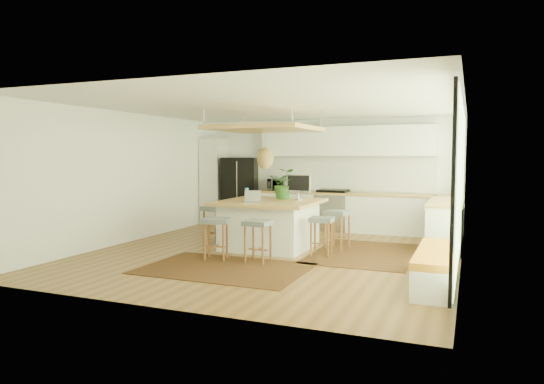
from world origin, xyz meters
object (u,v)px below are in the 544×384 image
at_px(laptop, 252,196).
at_px(stool_near_left, 216,239).
at_px(monitor, 299,187).
at_px(microwave, 280,183).
at_px(island, 270,224).
at_px(stool_right_front, 321,236).
at_px(fridge, 240,190).
at_px(island_plant, 284,187).
at_px(stool_left_side, 217,228).
at_px(stool_near_right, 258,242).
at_px(stool_right_back, 337,231).

bearing_deg(laptop, stool_near_left, -121.63).
xyz_separation_m(monitor, microwave, (-1.29, 2.31, -0.08)).
bearing_deg(microwave, stool_near_left, -71.10).
xyz_separation_m(island, laptop, (-0.17, -0.48, 0.58)).
distance_m(stool_right_front, microwave, 3.64).
xyz_separation_m(fridge, monitor, (2.39, -2.30, 0.26)).
bearing_deg(island_plant, stool_left_side, -154.37).
height_order(stool_near_right, monitor, monitor).
relative_size(laptop, microwave, 0.60).
bearing_deg(laptop, stool_right_back, 16.76).
height_order(fridge, laptop, fridge).
xyz_separation_m(fridge, stool_right_back, (3.17, -2.24, -0.57)).
relative_size(stool_right_front, island_plant, 1.11).
relative_size(island, monitor, 3.35).
relative_size(island, stool_near_left, 2.57).
xyz_separation_m(stool_right_front, island_plant, (-1.02, 0.80, 0.82)).
bearing_deg(stool_near_right, fridge, 119.57).
bearing_deg(stool_near_right, island, 103.90).
distance_m(fridge, stool_left_side, 2.94).
xyz_separation_m(stool_right_front, laptop, (-1.32, -0.13, 0.70)).
bearing_deg(stool_right_back, stool_left_side, -167.46).
bearing_deg(microwave, island_plant, -53.00).
bearing_deg(island, stool_left_side, -172.39).
bearing_deg(monitor, laptop, -114.35).
distance_m(stool_near_left, monitor, 2.11).
distance_m(island, stool_left_side, 1.12).
bearing_deg(laptop, stool_near_right, -73.80).
relative_size(island, stool_near_right, 2.58).
bearing_deg(stool_right_front, laptop, -174.25).
bearing_deg(stool_near_left, fridge, 110.15).
bearing_deg(laptop, microwave, 87.18).
height_order(laptop, monitor, monitor).
bearing_deg(island_plant, stool_right_front, -37.98).
height_order(stool_near_left, stool_left_side, stool_left_side).
bearing_deg(stool_near_left, stool_right_front, 32.62).
distance_m(stool_near_left, microwave, 4.09).
bearing_deg(stool_right_front, monitor, 134.90).
bearing_deg(island, island_plant, 73.41).
relative_size(stool_near_right, stool_left_side, 0.91).
distance_m(stool_right_back, microwave, 3.15).
bearing_deg(microwave, monitor, -47.08).
bearing_deg(island, stool_near_left, -107.98).
relative_size(stool_left_side, laptop, 2.38).
height_order(fridge, stool_left_side, fridge).
distance_m(fridge, island, 3.28).
relative_size(fridge, stool_left_side, 2.22).
xyz_separation_m(stool_right_back, stool_left_side, (-2.36, -0.53, 0.00)).
bearing_deg(island_plant, laptop, -107.99).
bearing_deg(fridge, microwave, -12.37).
relative_size(island, stool_left_side, 2.34).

